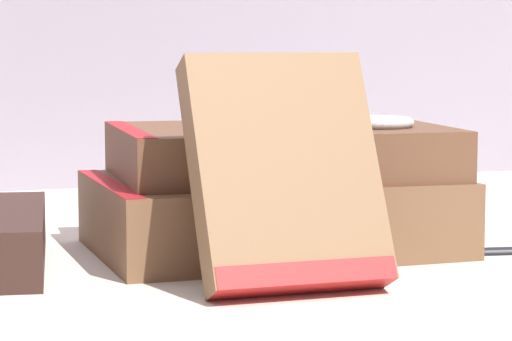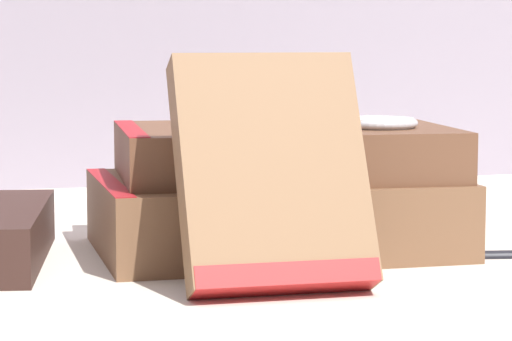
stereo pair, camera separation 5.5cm
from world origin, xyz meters
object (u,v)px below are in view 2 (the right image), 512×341
Objects in this scene: book_flat_bottom at (266,214)px; book_flat_top at (276,152)px; pocket_watch at (380,123)px; book_leaning_front at (273,181)px.

book_flat_top reaches higher than book_flat_bottom.
book_flat_bottom is at bearing 164.30° from pocket_watch.
book_flat_top is 0.07m from pocket_watch.
pocket_watch is at bearing -17.45° from book_flat_top.
book_leaning_front is at bearing -102.06° from book_flat_top.
book_flat_bottom is 1.74× the size of book_leaning_front.
book_flat_bottom is 0.12m from book_leaning_front.
pocket_watch reaches higher than book_flat_bottom.
book_leaning_front is 2.44× the size of pocket_watch.
book_flat_top is at bearing 30.17° from book_flat_bottom.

